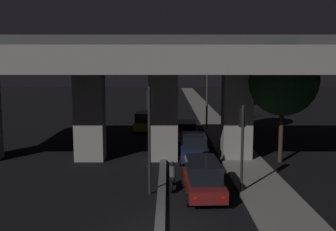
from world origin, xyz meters
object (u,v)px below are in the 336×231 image
Objects in this scene: traffic_light_left_of_median at (148,122)px; car_silver_third at (186,131)px; traffic_light_right_of_median at (241,133)px; motorcycle_black_filtering_near at (171,177)px; street_lamp at (203,78)px; pedestrian_on_sidewalk at (246,143)px; car_black_second_oncoming at (148,110)px; car_dark_red_lead at (202,177)px; car_dark_blue_second at (193,147)px; car_taxi_yellow_lead_oncoming at (144,121)px.

traffic_light_left_of_median is 14.77m from car_silver_third.
traffic_light_right_of_median is at bearing -169.38° from car_silver_third.
car_silver_third reaches higher than motorcycle_black_filtering_near.
street_lamp is 5.36× the size of pedestrian_on_sidewalk.
traffic_light_right_of_median is 31.07m from car_black_second_oncoming.
traffic_light_right_of_median is 14.57m from car_silver_third.
pedestrian_on_sidewalk reaches higher than car_silver_third.
car_dark_red_lead is at bearing 5.70° from car_black_second_oncoming.
pedestrian_on_sidewalk reaches higher than motorcycle_black_filtering_near.
street_lamp is 1.99× the size of car_dark_red_lead.
street_lamp is (-0.20, 19.43, 2.07)m from traffic_light_right_of_median.
motorcycle_black_filtering_near is (1.17, 0.77, -3.12)m from traffic_light_left_of_median.
motorcycle_black_filtering_near is (-1.43, -13.47, -0.22)m from car_silver_third.
car_black_second_oncoming is (-6.12, 30.38, -2.32)m from traffic_light_right_of_median.
car_black_second_oncoming is (-4.14, 30.68, -0.12)m from car_dark_red_lead.
street_lamp reaches higher than car_black_second_oncoming.
car_silver_third is 16.64m from car_black_second_oncoming.
car_black_second_oncoming is (-5.92, 10.95, -4.39)m from street_lamp.
street_lamp is 13.32m from car_dark_blue_second.
street_lamp reaches higher than traffic_light_left_of_median.
car_silver_third is (-0.12, 7.29, -0.09)m from car_dark_blue_second.
car_taxi_yellow_lead_oncoming is at bearing 20.05° from car_dark_blue_second.
traffic_light_right_of_median is 8.68m from pedestrian_on_sidewalk.
traffic_light_right_of_median is 19.54m from street_lamp.
car_black_second_oncoming is at bearing 11.36° from car_dark_blue_second.
car_silver_third is (-1.88, -5.20, -4.37)m from street_lamp.
car_taxi_yellow_lead_oncoming is at bearing 107.69° from traffic_light_right_of_median.
motorcycle_black_filtering_near is at bearing 167.75° from traffic_light_right_of_median.
car_taxi_yellow_lead_oncoming is (-1.37, 19.02, -2.75)m from traffic_light_left_of_median.
pedestrian_on_sidewalk is at bearing -79.37° from street_lamp.
car_dark_blue_second is (-1.97, 6.94, -2.22)m from traffic_light_right_of_median.
pedestrian_on_sidewalk is at bearing 76.89° from traffic_light_right_of_median.
motorcycle_black_filtering_near is (-1.55, -6.18, -0.31)m from car_dark_blue_second.
car_black_second_oncoming is at bearing 109.90° from pedestrian_on_sidewalk.
car_dark_red_lead is 19.74m from car_taxi_yellow_lead_oncoming.
car_silver_third is at bearing -1.92° from car_dark_red_lead.
car_dark_blue_second is at bearing -2.46° from car_dark_red_lead.
pedestrian_on_sidewalk is (7.97, -10.82, -0.01)m from car_taxi_yellow_lead_oncoming.
street_lamp reaches higher than traffic_light_right_of_median.
traffic_light_right_of_median is (4.69, 0.01, -0.59)m from traffic_light_left_of_median.
traffic_light_right_of_median is 0.95× the size of car_black_second_oncoming.
car_dark_blue_second is 12.74m from car_taxi_yellow_lead_oncoming.
traffic_light_left_of_median is 2.86× the size of motorcycle_black_filtering_near.
car_dark_red_lead is 0.94× the size of car_silver_third.
car_dark_blue_second is at bearing -98.04° from street_lamp.
traffic_light_left_of_median is 1.23× the size of car_dark_red_lead.
car_silver_third is 6.22m from car_taxi_yellow_lead_oncoming.
car_silver_third is (-2.08, 14.23, -2.31)m from traffic_light_right_of_median.
motorcycle_black_filtering_near is at bearing 9.42° from car_taxi_yellow_lead_oncoming.
car_silver_third is at bearing 12.07° from car_black_second_oncoming.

